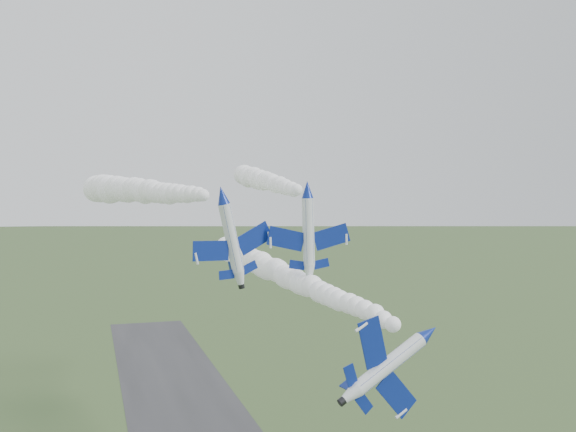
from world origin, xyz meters
name	(u,v)px	position (x,y,z in m)	size (l,w,h in m)	color
jet_lead	(429,333)	(14.62, -9.22, 29.61)	(5.60, 13.28, 9.74)	white
smoke_trail_jet_lead	(287,276)	(10.06, 25.50, 31.63)	(4.55, 62.72, 4.55)	white
jet_pair_left	(223,195)	(-1.44, 17.38, 43.85)	(11.85, 14.23, 4.18)	white
smoke_trail_jet_pair_left	(139,191)	(-9.77, 52.54, 44.68)	(5.94, 65.50, 5.94)	white
jet_pair_right	(308,189)	(10.77, 17.87, 44.66)	(11.89, 14.23, 3.51)	white
smoke_trail_jet_pair_right	(264,181)	(13.63, 52.06, 46.77)	(4.52, 60.49, 4.52)	white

